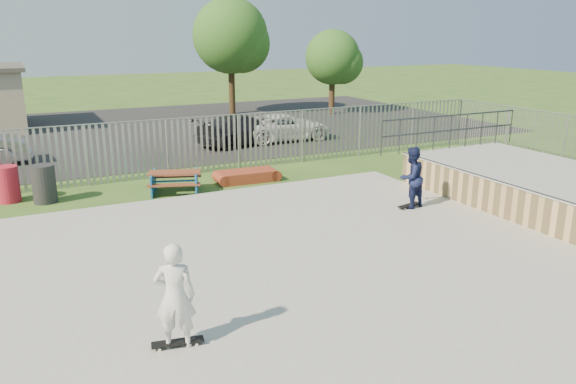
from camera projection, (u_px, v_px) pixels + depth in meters
name	position (u px, v px, depth m)	size (l,w,h in m)	color
ground	(236.00, 283.00, 11.19)	(120.00, 120.00, 0.00)	#34571E
concrete_slab	(236.00, 279.00, 11.17)	(15.00, 12.00, 0.15)	#989893
quarter_pipe	(534.00, 187.00, 15.96)	(5.50, 7.05, 2.19)	tan
fence	(209.00, 177.00, 15.29)	(26.04, 16.02, 2.00)	gray
picnic_table	(175.00, 182.00, 17.38)	(1.93, 1.75, 0.67)	brown
funbox	(247.00, 176.00, 18.75)	(1.86, 0.99, 0.36)	maroon
trash_bin_red	(8.00, 184.00, 16.38)	(0.64, 0.64, 1.07)	#AC1A2E
trash_bin_grey	(44.00, 184.00, 16.32)	(0.67, 0.67, 1.12)	#262628
parking_lot	(96.00, 134.00, 27.57)	(40.00, 18.00, 0.02)	black
car_dark	(244.00, 130.00, 24.73)	(1.81, 4.46, 1.30)	black
car_white	(285.00, 127.00, 25.72)	(1.99, 4.32, 1.20)	white
tree_mid	(230.00, 36.00, 32.95)	(4.42, 4.42, 6.82)	#3C2C18
tree_right	(333.00, 58.00, 33.32)	(3.24, 3.24, 5.00)	#422E1A
skateboard_a	(409.00, 206.00, 15.50)	(0.82, 0.37, 0.08)	black
skateboard_b	(178.00, 344.00, 8.64)	(0.82, 0.35, 0.08)	black
skater_navy	(411.00, 178.00, 15.27)	(0.82, 0.64, 1.69)	#151C42
skater_white	(175.00, 296.00, 8.42)	(0.62, 0.41, 1.69)	silver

